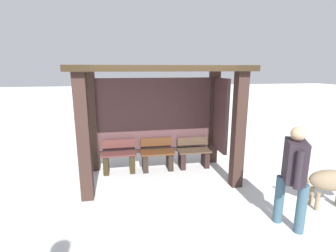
{
  "coord_description": "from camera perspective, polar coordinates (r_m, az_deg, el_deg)",
  "views": [
    {
      "loc": [
        -0.77,
        -5.12,
        2.37
      ],
      "look_at": [
        0.2,
        0.13,
        1.12
      ],
      "focal_mm": 26.7,
      "sensor_mm": 36.0,
      "label": 1
    }
  ],
  "objects": [
    {
      "name": "ground_plane",
      "position": [
        5.69,
        -1.81,
        -11.48
      ],
      "size": [
        60.0,
        60.0,
        0.0
      ],
      "primitive_type": "plane",
      "color": "silver"
    },
    {
      "name": "bus_shelter",
      "position": [
        5.41,
        -1.24,
        6.08
      ],
      "size": [
        3.37,
        1.85,
        2.42
      ],
      "color": "#37251F",
      "rests_on": "ground"
    },
    {
      "name": "bench_left_inside",
      "position": [
        5.9,
        -11.1,
        -7.4
      ],
      "size": [
        0.79,
        0.35,
        0.75
      ],
      "color": "#572D2A",
      "rests_on": "ground"
    },
    {
      "name": "bench_center_inside",
      "position": [
        5.95,
        -2.45,
        -7.08
      ],
      "size": [
        0.79,
        0.41,
        0.74
      ],
      "color": "#532F18",
      "rests_on": "ground"
    },
    {
      "name": "bench_right_inside",
      "position": [
        6.14,
        5.85,
        -6.62
      ],
      "size": [
        0.79,
        0.38,
        0.72
      ],
      "color": "#4D392B",
      "rests_on": "ground"
    },
    {
      "name": "person_walking",
      "position": [
        4.1,
        26.79,
        -9.03
      ],
      "size": [
        0.44,
        0.61,
        1.57
      ],
      "color": "#292028",
      "rests_on": "ground"
    },
    {
      "name": "dog",
      "position": [
        5.19,
        33.93,
        -10.32
      ],
      "size": [
        1.06,
        0.5,
        0.72
      ],
      "color": "#8E785B",
      "rests_on": "ground"
    }
  ]
}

